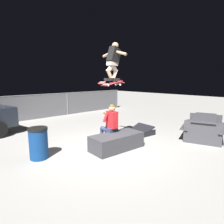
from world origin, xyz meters
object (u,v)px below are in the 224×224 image
(person_sitting_on_ledge, at_px, (110,123))
(skateboard, at_px, (112,83))
(picnic_table_back, at_px, (204,124))
(ledge_box_main, at_px, (117,142))
(trash_bin, at_px, (39,143))
(kicker_ramp, at_px, (138,133))
(skater_airborne, at_px, (113,60))

(person_sitting_on_ledge, xyz_separation_m, skateboard, (0.12, 0.02, 1.18))
(skateboard, distance_m, picnic_table_back, 3.50)
(ledge_box_main, relative_size, trash_bin, 1.92)
(person_sitting_on_ledge, bearing_deg, kicker_ramp, 5.29)
(person_sitting_on_ledge, distance_m, kicker_ramp, 1.67)
(ledge_box_main, distance_m, person_sitting_on_ledge, 0.63)
(trash_bin, bearing_deg, person_sitting_on_ledge, -13.92)
(ledge_box_main, bearing_deg, trash_bin, 154.94)
(person_sitting_on_ledge, relative_size, picnic_table_back, 0.63)
(person_sitting_on_ledge, bearing_deg, picnic_table_back, -30.93)
(skater_airborne, height_order, trash_bin, skater_airborne)
(ledge_box_main, bearing_deg, skateboard, 62.89)
(person_sitting_on_ledge, relative_size, trash_bin, 1.59)
(skateboard, bearing_deg, picnic_table_back, -32.30)
(ledge_box_main, xyz_separation_m, person_sitting_on_ledge, (0.10, 0.40, 0.48))
(trash_bin, bearing_deg, skater_airborne, -12.19)
(ledge_box_main, xyz_separation_m, skater_airborne, (0.27, 0.42, 2.35))
(skateboard, height_order, trash_bin, skateboard)
(ledge_box_main, relative_size, person_sitting_on_ledge, 1.21)
(trash_bin, bearing_deg, picnic_table_back, -24.38)
(skater_airborne, xyz_separation_m, picnic_table_back, (2.66, -1.72, -2.08))
(ledge_box_main, xyz_separation_m, skateboard, (0.21, 0.42, 1.66))
(kicker_ramp, distance_m, picnic_table_back, 2.29)
(picnic_table_back, bearing_deg, person_sitting_on_ledge, 149.07)
(picnic_table_back, xyz_separation_m, trash_bin, (-4.85, 2.20, -0.09))
(skateboard, xyz_separation_m, trash_bin, (-2.13, 0.48, -1.48))
(ledge_box_main, distance_m, trash_bin, 2.12)
(person_sitting_on_ledge, distance_m, picnic_table_back, 3.31)
(kicker_ramp, bearing_deg, person_sitting_on_ledge, -174.71)
(kicker_ramp, xyz_separation_m, picnic_table_back, (1.30, -1.84, 0.43))
(ledge_box_main, relative_size, kicker_ramp, 1.48)
(person_sitting_on_ledge, bearing_deg, skater_airborne, 9.04)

